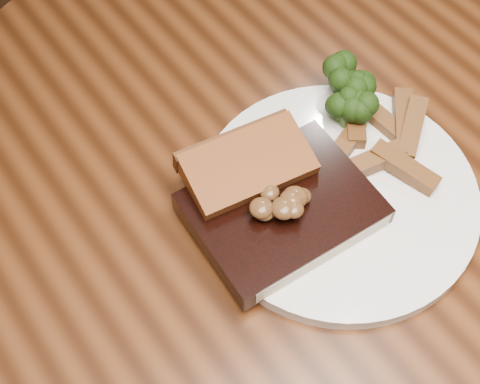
# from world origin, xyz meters

# --- Properties ---
(dining_table) EXTENTS (1.60, 0.90, 0.75)m
(dining_table) POSITION_xyz_m (0.00, 0.00, 0.66)
(dining_table) COLOR #4F270F
(dining_table) RESTS_ON ground
(plate) EXTENTS (0.29, 0.29, 0.01)m
(plate) POSITION_xyz_m (0.09, -0.03, 0.76)
(plate) COLOR white
(plate) RESTS_ON dining_table
(steak) EXTENTS (0.18, 0.14, 0.03)m
(steak) POSITION_xyz_m (0.02, -0.02, 0.77)
(steak) COLOR black
(steak) RESTS_ON plate
(steak_bone) EXTENTS (0.15, 0.02, 0.02)m
(steak_bone) POSITION_xyz_m (0.02, -0.08, 0.77)
(steak_bone) COLOR #BFB494
(steak_bone) RESTS_ON plate
(mushroom_pile) EXTENTS (0.07, 0.07, 0.03)m
(mushroom_pile) POSITION_xyz_m (0.02, -0.03, 0.80)
(mushroom_pile) COLOR brown
(mushroom_pile) RESTS_ON steak
(garlic_bread) EXTENTS (0.13, 0.09, 0.03)m
(garlic_bread) POSITION_xyz_m (0.02, 0.03, 0.78)
(garlic_bread) COLOR brown
(garlic_bread) RESTS_ON plate
(potato_wedges) EXTENTS (0.10, 0.10, 0.02)m
(potato_wedges) POSITION_xyz_m (0.15, -0.02, 0.77)
(potato_wedges) COLOR brown
(potato_wedges) RESTS_ON plate
(broccoli_cluster) EXTENTS (0.08, 0.08, 0.04)m
(broccoli_cluster) POSITION_xyz_m (0.15, 0.04, 0.78)
(broccoli_cluster) COLOR #15320B
(broccoli_cluster) RESTS_ON plate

